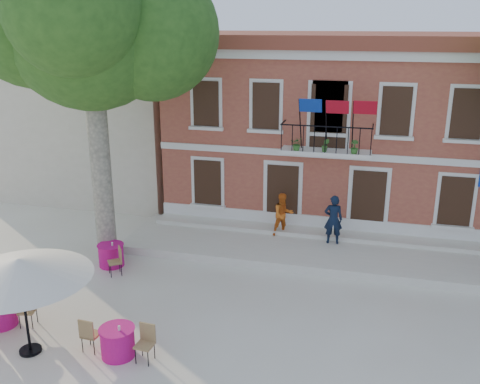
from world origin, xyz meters
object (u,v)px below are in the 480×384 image
Objects in this scene: pedestrian_navy at (333,219)px; cafe_table_1 at (118,341)px; cafe_table_3 at (111,254)px; patio_umbrella at (19,269)px; pedestrian_orange at (283,215)px; cafe_table_0 at (0,311)px; plane_tree_west at (89,26)px.

pedestrian_navy is 9.08m from cafe_table_1.
pedestrian_navy is 1.01× the size of cafe_table_3.
cafe_table_1 is 5.33m from cafe_table_3.
cafe_table_1 is (2.23, 0.41, -1.89)m from patio_umbrella.
pedestrian_navy is 7.86m from cafe_table_3.
pedestrian_orange is 0.89× the size of cafe_table_0.
pedestrian_orange is 0.91× the size of cafe_table_3.
pedestrian_navy is at bearing 41.34° from cafe_table_0.
pedestrian_orange is at bearing 59.85° from patio_umbrella.
plane_tree_west is 9.55m from cafe_table_1.
cafe_table_3 is at bearing 119.09° from cafe_table_1.
patio_umbrella is 1.90× the size of cafe_table_0.
cafe_table_0 is (-6.45, -7.61, -0.69)m from pedestrian_orange.
plane_tree_west is 5.94× the size of cafe_table_3.
pedestrian_orange is at bearing 71.50° from cafe_table_1.
cafe_table_3 is (-7.17, -3.15, -0.78)m from pedestrian_navy.
patio_umbrella is at bearing -85.92° from cafe_table_3.
cafe_table_3 is (-2.59, 4.66, 0.00)m from cafe_table_1.
plane_tree_west reaches higher than pedestrian_orange.
plane_tree_west is 5.47× the size of cafe_table_1.
patio_umbrella reaches higher than cafe_table_1.
cafe_table_0 is 4.33m from cafe_table_3.
cafe_table_0 is 0.94× the size of cafe_table_1.
cafe_table_1 is at bearing -138.43° from pedestrian_orange.
cafe_table_0 is 3.78m from cafe_table_1.
pedestrian_orange is (4.94, 8.50, -1.20)m from patio_umbrella.
patio_umbrella is 1.92× the size of pedestrian_navy.
cafe_table_0 is (-1.52, 0.89, -1.89)m from patio_umbrella.
cafe_table_0 is at bearing 34.91° from pedestrian_navy.
pedestrian_orange is at bearing 32.92° from cafe_table_3.
pedestrian_navy is 1.89m from pedestrian_orange.
cafe_table_0 is at bearing 149.48° from patio_umbrella.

